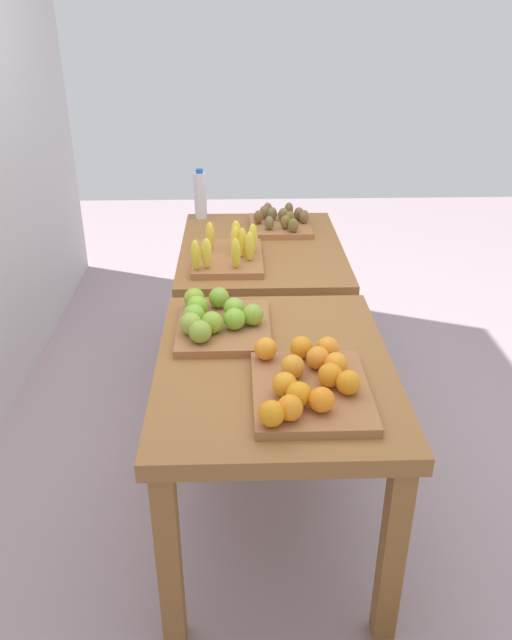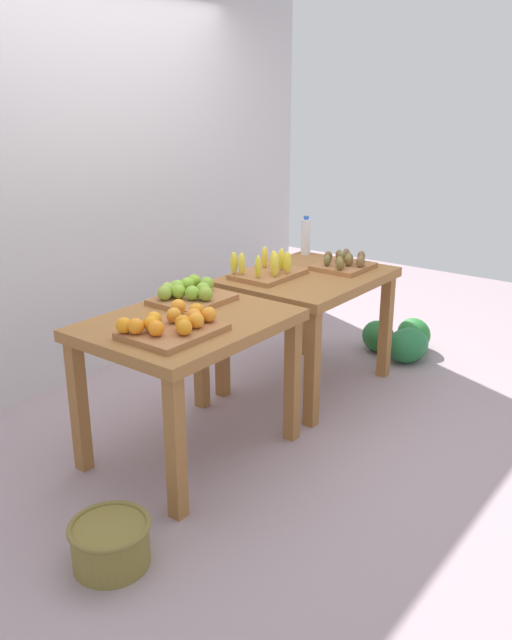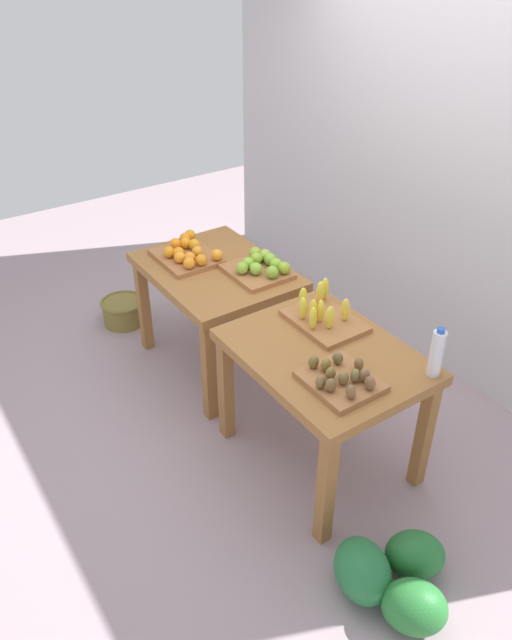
% 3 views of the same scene
% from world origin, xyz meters
% --- Properties ---
extents(ground_plane, '(8.00, 8.00, 0.00)m').
position_xyz_m(ground_plane, '(0.00, 0.00, 0.00)').
color(ground_plane, '#9E8990').
extents(back_wall, '(4.40, 0.12, 3.00)m').
position_xyz_m(back_wall, '(0.00, 1.35, 1.50)').
color(back_wall, silver).
rests_on(back_wall, ground_plane).
extents(display_table_left, '(1.04, 0.80, 0.77)m').
position_xyz_m(display_table_left, '(-0.56, 0.00, 0.66)').
color(display_table_left, '#976231').
rests_on(display_table_left, ground_plane).
extents(display_table_right, '(1.04, 0.80, 0.77)m').
position_xyz_m(display_table_right, '(0.56, 0.00, 0.66)').
color(display_table_right, '#976231').
rests_on(display_table_right, ground_plane).
extents(orange_bin, '(0.46, 0.36, 0.11)m').
position_xyz_m(orange_bin, '(-0.76, -0.09, 0.81)').
color(orange_bin, '#A3683C').
rests_on(orange_bin, display_table_left).
extents(apple_bin, '(0.40, 0.34, 0.11)m').
position_xyz_m(apple_bin, '(-0.33, 0.20, 0.82)').
color(apple_bin, '#A3683C').
rests_on(apple_bin, display_table_left).
extents(banana_crate, '(0.44, 0.32, 0.17)m').
position_xyz_m(banana_crate, '(0.34, 0.16, 0.82)').
color(banana_crate, '#A3683C').
rests_on(banana_crate, display_table_right).
extents(kiwi_bin, '(0.36, 0.32, 0.10)m').
position_xyz_m(kiwi_bin, '(0.81, -0.11, 0.81)').
color(kiwi_bin, '#A3683C').
rests_on(kiwi_bin, display_table_right).
extents(water_bottle, '(0.07, 0.07, 0.27)m').
position_xyz_m(water_bottle, '(1.01, 0.32, 0.90)').
color(water_bottle, silver).
rests_on(water_bottle, display_table_right).
extents(watermelon_pile, '(0.65, 0.64, 0.26)m').
position_xyz_m(watermelon_pile, '(1.44, -0.27, 0.12)').
color(watermelon_pile, '#277531').
rests_on(watermelon_pile, ground_plane).
extents(wicker_basket, '(0.34, 0.34, 0.20)m').
position_xyz_m(wicker_basket, '(-1.43, -0.35, 0.10)').
color(wicker_basket, olive).
rests_on(wicker_basket, ground_plane).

